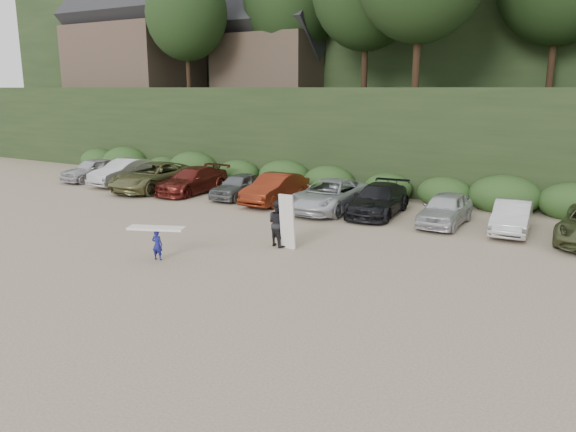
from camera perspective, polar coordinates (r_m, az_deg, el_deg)
The scene contains 5 objects.
ground at distance 19.96m, azimuth -9.01°, elevation -4.69°, with size 120.00×120.00×0.00m, color tan.
hillside_backdrop at distance 52.29m, azimuth 17.55°, elevation 18.08°, with size 90.00×41.50×28.00m.
parked_cars at distance 27.69m, azimuth 5.48°, elevation 1.97°, with size 39.42×6.18×1.64m.
child_surfer at distance 20.34m, azimuth -13.18°, elevation -2.15°, with size 2.06×1.28×1.20m.
adult_surfer at distance 21.50m, azimuth -0.94°, elevation -0.73°, with size 1.35×0.94×2.12m.
Camera 1 is at (12.26, -14.57, 5.98)m, focal length 35.00 mm.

